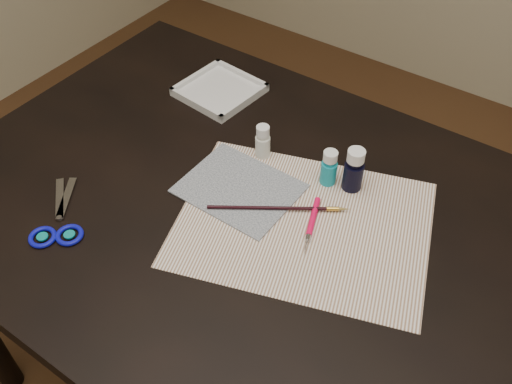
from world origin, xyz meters
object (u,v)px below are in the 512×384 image
Objects in this scene: canvas at (239,188)px; palette_tray at (220,90)px; paper at (303,223)px; paint_bottle_navy at (354,170)px; paint_bottle_white at (263,141)px; paint_bottle_cyan at (329,168)px; scissors at (56,212)px.

palette_tray is (-0.23, 0.24, 0.01)m from canvas.
paint_bottle_navy is at bearing 78.48° from paper.
paper is 0.15m from paint_bottle_navy.
canvas is 2.89× the size of paint_bottle_white.
paper is 2.10× the size of canvas.
palette_tray reaches higher than canvas.
paint_bottle_navy reaches higher than palette_tray.
paint_bottle_white is 0.25m from palette_tray.
canvas is at bearing -138.35° from paint_bottle_cyan.
paint_bottle_cyan is 0.40× the size of scissors.
canvas is 0.19m from paint_bottle_cyan.
paper is at bearing -81.47° from paint_bottle_cyan.
paper is 0.15m from canvas.
paper is at bearing -33.97° from paint_bottle_white.
palette_tray is at bearing 134.00° from canvas.
paper is at bearing -101.52° from paint_bottle_navy.
paint_bottle_white is at bearing 99.88° from canvas.
paint_bottle_cyan reaches higher than canvas.
paint_bottle_white reaches higher than canvas.
paper is 6.06× the size of paint_bottle_white.
canvas is at bearing -92.59° from scissors.
paint_bottle_navy is (0.18, 0.13, 0.05)m from canvas.
paint_bottle_navy is at bearing -14.35° from palette_tray.
paint_bottle_cyan is (-0.02, 0.13, 0.04)m from paper.
palette_tray is (-0.39, 0.25, 0.01)m from paper.
paper is 0.48m from scissors.
palette_tray is at bearing 165.65° from paint_bottle_navy.
scissors is at bearing -122.36° from paint_bottle_white.
paint_bottle_white is at bearing -177.18° from paint_bottle_cyan.
palette_tray reaches higher than paper.
palette_tray is (-0.21, 0.13, -0.03)m from paint_bottle_white.
paint_bottle_white is 0.96× the size of paint_bottle_cyan.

